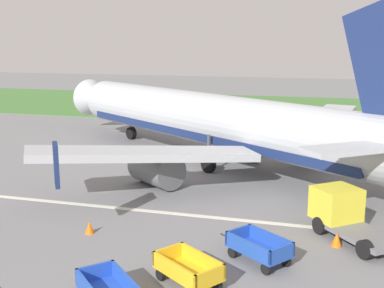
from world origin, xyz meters
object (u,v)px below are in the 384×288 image
Objects in this scene: airplane at (218,122)px; service_truck_beside_carts at (343,212)px; traffic_cone_near_plane at (90,227)px; traffic_cone_mid_apron at (337,239)px; baggage_cart_far_end at (259,248)px; baggage_cart_fourth_in_row at (188,270)px.

service_truck_beside_carts is (8.44, -11.54, -1.95)m from airplane.
traffic_cone_near_plane is 11.07m from traffic_cone_mid_apron.
traffic_cone_mid_apron is at bearing -57.65° from airplane.
airplane is at bearing 122.35° from traffic_cone_mid_apron.
airplane is 16.38m from baggage_cart_far_end.
baggage_cart_fourth_in_row is 8.45m from service_truck_beside_carts.
baggage_cart_fourth_in_row is at bearing -136.18° from traffic_cone_mid_apron.
traffic_cone_near_plane is (-5.72, 3.44, -0.32)m from baggage_cart_fourth_in_row.
traffic_cone_mid_apron is (-0.25, -1.39, -0.79)m from service_truck_beside_carts.
traffic_cone_near_plane is at bearing 173.95° from baggage_cart_far_end.
airplane is at bearing 99.34° from baggage_cart_fourth_in_row.
service_truck_beside_carts is at bearing 49.49° from baggage_cart_fourth_in_row.
baggage_cart_far_end is 5.32× the size of traffic_cone_mid_apron.
traffic_cone_near_plane is 0.92× the size of traffic_cone_mid_apron.
traffic_cone_near_plane is at bearing -165.11° from service_truck_beside_carts.
airplane reaches higher than baggage_cart_far_end.
baggage_cart_fourth_in_row is 3.40m from baggage_cart_far_end.
service_truck_beside_carts reaches higher than baggage_cart_far_end.
baggage_cart_fourth_in_row and baggage_cart_far_end have the same top height.
baggage_cart_fourth_in_row is 5.84× the size of traffic_cone_near_plane.
service_truck_beside_carts is 7.42× the size of traffic_cone_mid_apron.
baggage_cart_far_end is 0.72× the size of service_truck_beside_carts.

